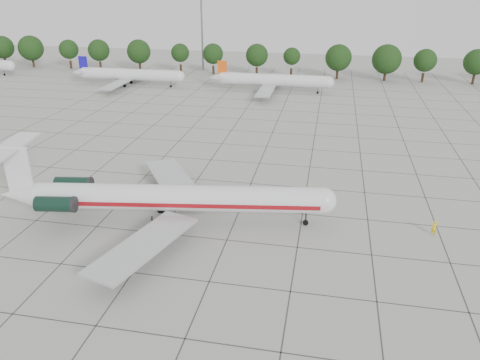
{
  "coord_description": "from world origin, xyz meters",
  "views": [
    {
      "loc": [
        10.3,
        -52.71,
        27.77
      ],
      "look_at": [
        -0.27,
        1.15,
        3.5
      ],
      "focal_mm": 35.0,
      "sensor_mm": 36.0,
      "label": 1
    }
  ],
  "objects_px": {
    "bg_airliner_b": "(130,75)",
    "main_airliner": "(160,197)",
    "ground_crew": "(434,228)",
    "bg_airliner_c": "(273,80)",
    "floodlight_mast": "(202,22)"
  },
  "relations": [
    {
      "from": "main_airliner",
      "to": "floodlight_mast",
      "type": "xyz_separation_m",
      "value": [
        -21.32,
        97.36,
        10.93
      ]
    },
    {
      "from": "floodlight_mast",
      "to": "bg_airliner_b",
      "type": "bearing_deg",
      "value": -116.06
    },
    {
      "from": "ground_crew",
      "to": "bg_airliner_c",
      "type": "relative_size",
      "value": 0.07
    },
    {
      "from": "ground_crew",
      "to": "floodlight_mast",
      "type": "bearing_deg",
      "value": -76.54
    },
    {
      "from": "main_airliner",
      "to": "ground_crew",
      "type": "xyz_separation_m",
      "value": [
        31.9,
        3.18,
        -2.43
      ]
    },
    {
      "from": "bg_airliner_c",
      "to": "bg_airliner_b",
      "type": "bearing_deg",
      "value": -179.6
    },
    {
      "from": "bg_airliner_c",
      "to": "floodlight_mast",
      "type": "xyz_separation_m",
      "value": [
        -25.66,
        26.36,
        11.37
      ]
    },
    {
      "from": "main_airliner",
      "to": "ground_crew",
      "type": "relative_size",
      "value": 21.92
    },
    {
      "from": "ground_crew",
      "to": "floodlight_mast",
      "type": "xyz_separation_m",
      "value": [
        -53.22,
        94.18,
        13.36
      ]
    },
    {
      "from": "ground_crew",
      "to": "floodlight_mast",
      "type": "distance_m",
      "value": 109.0
    },
    {
      "from": "main_airliner",
      "to": "floodlight_mast",
      "type": "height_order",
      "value": "floodlight_mast"
    },
    {
      "from": "bg_airliner_b",
      "to": "main_airliner",
      "type": "bearing_deg",
      "value": -64.1
    },
    {
      "from": "ground_crew",
      "to": "bg_airliner_c",
      "type": "bearing_deg",
      "value": -83.9
    },
    {
      "from": "main_airliner",
      "to": "floodlight_mast",
      "type": "bearing_deg",
      "value": 93.74
    },
    {
      "from": "bg_airliner_b",
      "to": "bg_airliner_c",
      "type": "distance_m",
      "value": 38.69
    }
  ]
}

